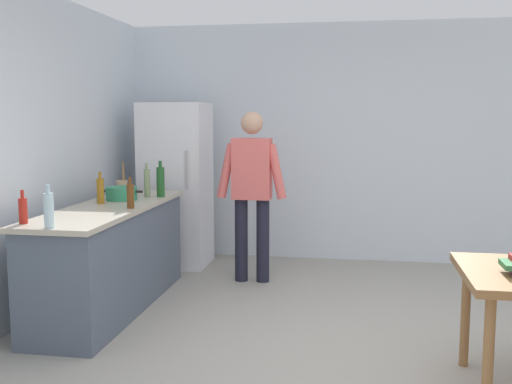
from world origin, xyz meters
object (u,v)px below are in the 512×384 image
(person, at_px, (252,185))
(bottle_water_clear, at_px, (49,210))
(refrigerator, at_px, (176,185))
(bottle_beer_brown, at_px, (130,196))
(bottle_wine_green, at_px, (161,181))
(bottle_sauce_red, at_px, (23,210))
(bottle_vinegar_tall, at_px, (147,183))
(cooking_pot, at_px, (121,193))
(bottle_oil_amber, at_px, (100,190))
(utensil_jar, at_px, (122,187))

(person, bearing_deg, bottle_water_clear, -116.43)
(refrigerator, xyz_separation_m, bottle_beer_brown, (0.13, -1.70, 0.11))
(person, relative_size, bottle_wine_green, 5.00)
(person, height_order, bottle_sauce_red, person)
(bottle_vinegar_tall, bearing_deg, cooking_pot, -123.11)
(bottle_beer_brown, relative_size, bottle_sauce_red, 1.08)
(cooking_pot, xyz_separation_m, bottle_oil_amber, (-0.09, -0.25, 0.06))
(refrigerator, relative_size, person, 1.06)
(cooking_pot, height_order, bottle_wine_green, bottle_wine_green)
(cooking_pot, relative_size, bottle_beer_brown, 1.54)
(bottle_vinegar_tall, distance_m, bottle_wine_green, 0.13)
(bottle_sauce_red, bearing_deg, bottle_water_clear, -26.08)
(bottle_water_clear, xyz_separation_m, bottle_vinegar_tall, (0.11, 1.63, 0.01))
(refrigerator, xyz_separation_m, cooking_pot, (-0.13, -1.25, 0.06))
(person, xyz_separation_m, bottle_sauce_red, (-1.30, -1.95, 0.02))
(bottle_sauce_red, bearing_deg, person, 56.20)
(refrigerator, distance_m, person, 1.10)
(bottle_sauce_red, height_order, bottle_oil_amber, bottle_oil_amber)
(bottle_water_clear, bearing_deg, person, 63.57)
(bottle_beer_brown, bearing_deg, bottle_oil_amber, 150.01)
(bottle_water_clear, bearing_deg, bottle_vinegar_tall, 86.09)
(refrigerator, distance_m, bottle_wine_green, 1.00)
(bottle_sauce_red, bearing_deg, utensil_jar, 86.83)
(utensil_jar, distance_m, bottle_wine_green, 0.43)
(refrigerator, relative_size, bottle_wine_green, 5.29)
(person, bearing_deg, bottle_beer_brown, -125.39)
(bottle_sauce_red, distance_m, bottle_wine_green, 1.60)
(person, height_order, bottle_vinegar_tall, person)
(bottle_vinegar_tall, bearing_deg, bottle_beer_brown, -81.32)
(utensil_jar, bearing_deg, bottle_sauce_red, -93.17)
(bottle_oil_amber, bearing_deg, bottle_sauce_red, -97.60)
(refrigerator, relative_size, bottle_oil_amber, 6.43)
(person, relative_size, bottle_vinegar_tall, 5.31)
(utensil_jar, height_order, bottle_wine_green, bottle_wine_green)
(cooking_pot, xyz_separation_m, bottle_vinegar_tall, (0.16, 0.24, 0.08))
(refrigerator, xyz_separation_m, utensil_jar, (-0.27, -0.90, 0.08))
(cooking_pot, distance_m, bottle_wine_green, 0.40)
(refrigerator, bearing_deg, bottle_water_clear, -91.83)
(refrigerator, bearing_deg, person, -30.23)
(utensil_jar, bearing_deg, cooking_pot, -68.71)
(bottle_water_clear, height_order, bottle_sauce_red, bottle_water_clear)
(bottle_vinegar_tall, bearing_deg, refrigerator, 91.51)
(cooking_pot, relative_size, bottle_water_clear, 1.33)
(bottle_oil_amber, bearing_deg, utensil_jar, 94.34)
(bottle_water_clear, xyz_separation_m, bottle_sauce_red, (-0.27, 0.13, -0.03))
(refrigerator, distance_m, bottle_sauce_red, 2.53)
(bottle_beer_brown, relative_size, bottle_wine_green, 0.76)
(utensil_jar, relative_size, bottle_beer_brown, 1.23)
(person, relative_size, cooking_pot, 4.25)
(bottle_sauce_red, height_order, bottle_wine_green, bottle_wine_green)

